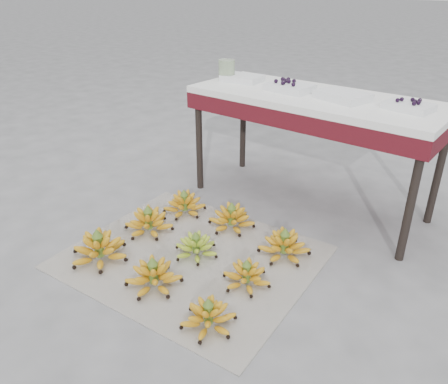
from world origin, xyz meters
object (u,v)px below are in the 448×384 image
Objects in this scene: tray_far_right at (409,106)px; tray_far_left at (242,78)px; bunch_back_right at (284,246)px; tray_right at (343,96)px; bunch_front_right at (208,316)px; bunch_front_left at (99,249)px; bunch_mid_center at (196,247)px; tray_left at (290,87)px; glass_jar at (227,70)px; bunch_back_center at (232,219)px; vendor_table at (314,108)px; bunch_back_left at (185,205)px; bunch_mid_left at (149,222)px; bunch_mid_right at (246,276)px; newspaper_mat at (192,257)px; bunch_front_center at (154,276)px.

tray_far_left is at bearing 179.21° from tray_far_right.
bunch_back_right is 0.92m from tray_right.
tray_far_left is (-0.79, 1.30, 0.69)m from bunch_front_right.
tray_far_right is (1.07, 1.27, 0.68)m from bunch_front_left.
bunch_mid_center is 0.97× the size of tray_left.
bunch_mid_center is 1.26m from glass_jar.
bunch_back_center is at bearing 69.67° from bunch_front_left.
bunch_front_right is 1.42m from vendor_table.
bunch_back_left is at bearing -140.36° from tray_right.
bunch_mid_left reaches higher than bunch_mid_right.
vendor_table reaches higher than bunch_mid_right.
tray_left is (0.02, 0.54, 0.69)m from bunch_back_center.
bunch_mid_center is 2.01× the size of glass_jar.
glass_jar reaches higher than newspaper_mat.
tray_far_right is at bearing 3.48° from tray_right.
newspaper_mat is 4.45× the size of tray_left.
glass_jar is (-0.51, 1.21, 0.73)m from bunch_front_center.
bunch_front_left is at bearing -128.04° from bunch_mid_center.
bunch_back_right is at bearing 12.97° from bunch_mid_left.
bunch_front_center is 1.25× the size of bunch_mid_right.
vendor_table is 5.99× the size of tray_far_right.
tray_far_right is (0.54, 0.01, 0.10)m from vendor_table.
bunch_mid_right is (0.34, 0.29, -0.01)m from bunch_front_center.
bunch_front_center is at bearing -96.83° from vendor_table.
tray_far_left is at bearing 174.00° from tray_left.
bunch_back_left is at bearing -150.34° from tray_far_right.
bunch_mid_left reaches higher than bunch_front_right.
newspaper_mat is 0.06m from bunch_mid_center.
bunch_front_center is 1.58m from tray_far_right.
bunch_front_left is 1.22× the size of tray_far_left.
tray_far_right is at bearing 52.78° from bunch_back_right.
bunch_front_center is at bearing -104.79° from tray_right.
bunch_back_left is at bearing -171.01° from bunch_back_center.
bunch_back_left is 0.99× the size of tray_right.
vendor_table is at bearing -2.89° from tray_far_left.
bunch_back_left is (0.01, 0.30, -0.00)m from bunch_mid_left.
vendor_table is 0.55m from tray_far_right.
bunch_back_left is at bearing 169.29° from bunch_back_right.
vendor_table is at bearing 88.80° from bunch_mid_center.
bunch_front_left is at bearing -113.11° from vendor_table.
tray_right is at bearing 0.67° from glass_jar.
bunch_front_left is at bearing -170.27° from bunch_front_right.
bunch_back_left is 0.93m from tray_far_left.
bunch_mid_center is 0.48m from bunch_back_left.
bunch_mid_left is 0.74m from bunch_mid_right.
vendor_table reaches higher than bunch_front_center.
bunch_back_center is (-0.04, 0.67, 0.00)m from bunch_front_center.
bunch_front_center is (0.39, 0.02, -0.01)m from bunch_front_left.
bunch_mid_left is at bearing -82.74° from glass_jar.
tray_left is (-0.41, 1.26, 0.69)m from bunch_front_right.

